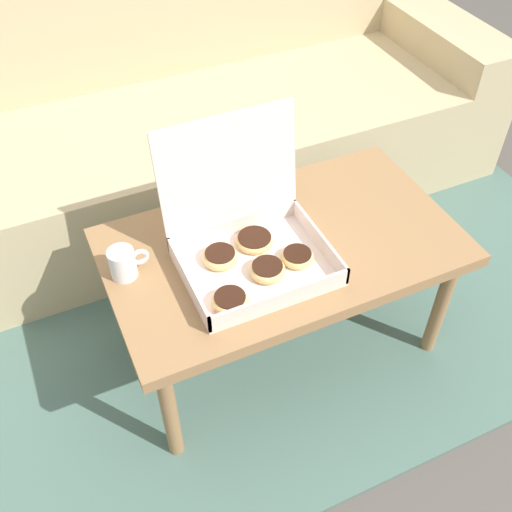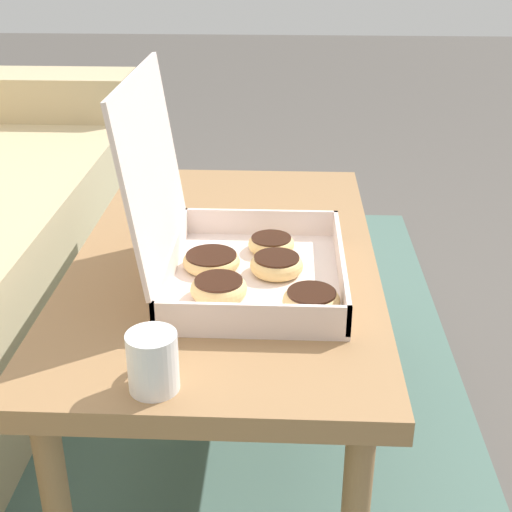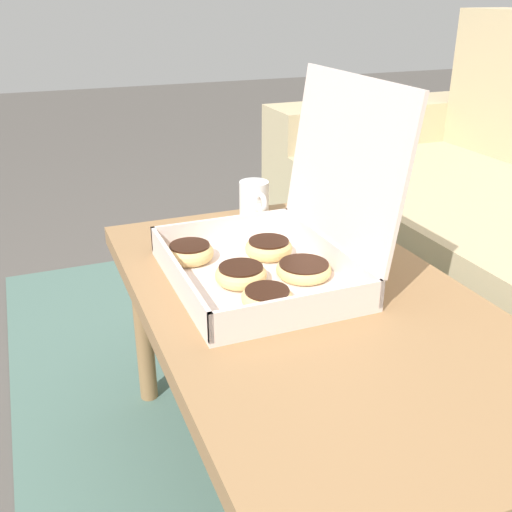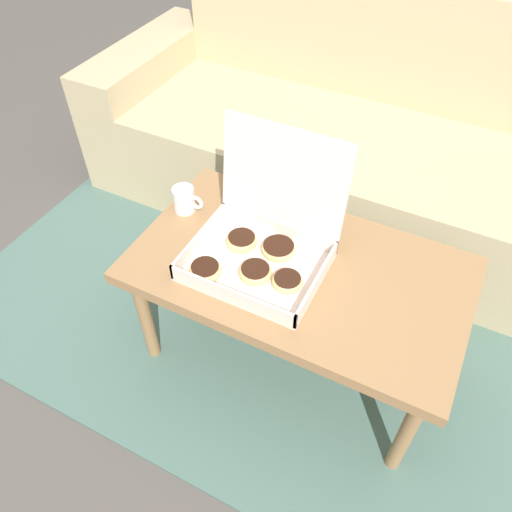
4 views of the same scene
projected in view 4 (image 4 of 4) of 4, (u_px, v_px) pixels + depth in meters
ground_plane at (299, 337)px, 1.87m from camera, size 12.00×12.00×0.00m
area_rug at (328, 282)px, 2.05m from camera, size 2.67×1.88×0.01m
couch at (381, 153)px, 2.17m from camera, size 2.55×0.87×0.92m
coffee_table at (298, 277)px, 1.53m from camera, size 1.01×0.58×0.47m
pastry_box at (260, 244)px, 1.46m from camera, size 0.39×0.36×0.37m
coffee_mug at (185, 200)px, 1.63m from camera, size 0.11×0.07×0.09m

